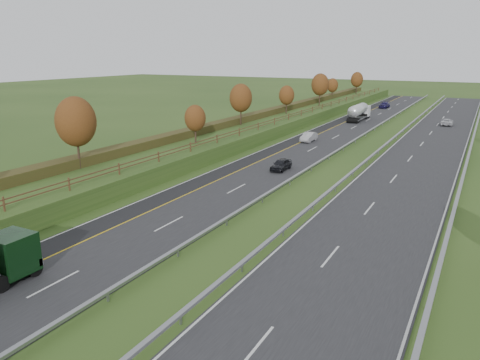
% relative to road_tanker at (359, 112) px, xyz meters
% --- Properties ---
extents(ground, '(400.00, 400.00, 0.00)m').
position_rel_road_tanker_xyz_m(ground, '(8.48, -38.64, -1.86)').
color(ground, '#2E491A').
rests_on(ground, ground).
extents(near_carriageway, '(10.50, 200.00, 0.04)m').
position_rel_road_tanker_xyz_m(near_carriageway, '(0.48, -33.64, -1.84)').
color(near_carriageway, '#232326').
rests_on(near_carriageway, ground).
extents(far_carriageway, '(10.50, 200.00, 0.04)m').
position_rel_road_tanker_xyz_m(far_carriageway, '(16.98, -33.64, -1.84)').
color(far_carriageway, '#232326').
rests_on(far_carriageway, ground).
extents(hard_shoulder, '(3.00, 200.00, 0.04)m').
position_rel_road_tanker_xyz_m(hard_shoulder, '(-3.27, -33.64, -1.84)').
color(hard_shoulder, black).
rests_on(hard_shoulder, ground).
extents(lane_markings, '(26.75, 200.00, 0.01)m').
position_rel_road_tanker_xyz_m(lane_markings, '(6.88, -33.76, -1.81)').
color(lane_markings, silver).
rests_on(lane_markings, near_carriageway).
extents(embankment_left, '(12.00, 200.00, 2.00)m').
position_rel_road_tanker_xyz_m(embankment_left, '(-12.52, -33.64, -0.86)').
color(embankment_left, '#2E491A').
rests_on(embankment_left, ground).
extents(hedge_left, '(2.20, 180.00, 1.10)m').
position_rel_road_tanker_xyz_m(hedge_left, '(-14.52, -33.64, 0.69)').
color(hedge_left, '#3A3C18').
rests_on(hedge_left, embankment_left).
extents(fence_left, '(0.12, 189.06, 1.20)m').
position_rel_road_tanker_xyz_m(fence_left, '(-8.02, -34.05, 0.87)').
color(fence_left, '#422B19').
rests_on(fence_left, embankment_left).
extents(median_barrier_near, '(0.32, 200.00, 0.71)m').
position_rel_road_tanker_xyz_m(median_barrier_near, '(6.18, -33.64, -1.25)').
color(median_barrier_near, gray).
rests_on(median_barrier_near, ground).
extents(median_barrier_far, '(0.32, 200.00, 0.71)m').
position_rel_road_tanker_xyz_m(median_barrier_far, '(11.28, -33.64, -1.25)').
color(median_barrier_far, gray).
rests_on(median_barrier_far, ground).
extents(outer_barrier_far, '(0.32, 200.00, 0.71)m').
position_rel_road_tanker_xyz_m(outer_barrier_far, '(22.78, -33.64, -1.25)').
color(outer_barrier_far, gray).
rests_on(outer_barrier_far, ground).
extents(trees_left, '(6.64, 164.30, 7.66)m').
position_rel_road_tanker_xyz_m(trees_left, '(-12.17, -37.01, 4.51)').
color(trees_left, '#2D2116').
rests_on(trees_left, embankment_left).
extents(road_tanker, '(2.40, 11.22, 3.46)m').
position_rel_road_tanker_xyz_m(road_tanker, '(0.00, 0.00, 0.00)').
color(road_tanker, silver).
rests_on(road_tanker, near_carriageway).
extents(car_dark_near, '(1.67, 4.07, 1.38)m').
position_rel_road_tanker_xyz_m(car_dark_near, '(2.68, -48.84, -1.13)').
color(car_dark_near, black).
rests_on(car_dark_near, near_carriageway).
extents(car_silver_mid, '(1.61, 4.50, 1.48)m').
position_rel_road_tanker_xyz_m(car_silver_mid, '(-0.95, -28.82, -1.08)').
color(car_silver_mid, '#ADACB1').
rests_on(car_silver_mid, near_carriageway).
extents(car_small_far, '(2.26, 5.21, 1.49)m').
position_rel_road_tanker_xyz_m(car_small_far, '(0.14, 26.41, -1.08)').
color(car_small_far, '#1C1646').
rests_on(car_small_far, near_carriageway).
extents(car_oncoming, '(2.31, 4.79, 1.31)m').
position_rel_road_tanker_xyz_m(car_oncoming, '(17.41, 0.82, -1.17)').
color(car_oncoming, silver).
rests_on(car_oncoming, far_carriageway).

